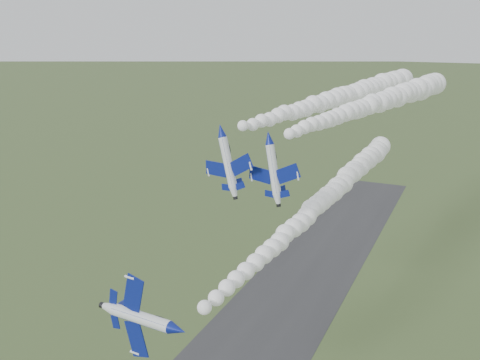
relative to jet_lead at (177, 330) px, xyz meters
name	(u,v)px	position (x,y,z in m)	size (l,w,h in m)	color
runway	(249,351)	(-8.18, 38.95, -28.54)	(24.00, 260.00, 0.04)	#2E2E30
jet_lead	(177,330)	(0.00, 0.00, 0.00)	(4.15, 12.74, 10.51)	white
smoke_trail_jet_lead	(320,203)	(4.35, 40.81, 3.30)	(4.51, 75.27, 4.51)	white
jet_pair_left	(221,131)	(-8.36, 27.97, 17.20)	(9.82, 11.85, 3.74)	white
smoke_trail_jet_pair_left	(340,97)	(1.28, 63.77, 18.74)	(5.24, 68.68, 5.24)	white
jet_pair_right	(268,138)	(-0.40, 27.97, 16.74)	(9.63, 11.41, 3.30)	white
smoke_trail_jet_pair_right	(376,103)	(9.43, 58.94, 18.56)	(4.92, 59.59, 4.92)	white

